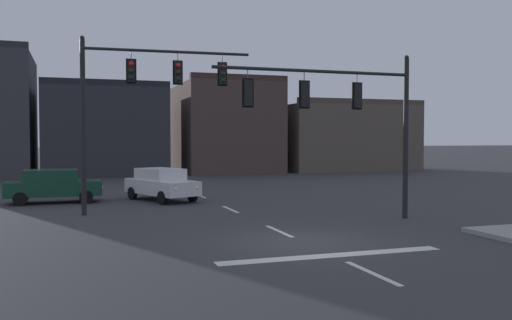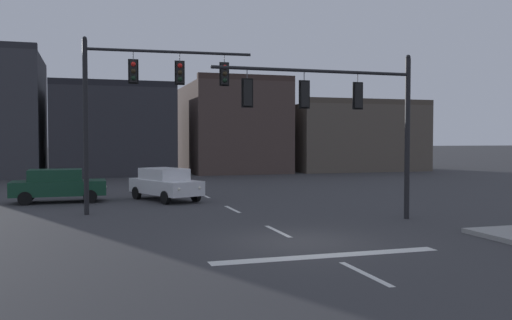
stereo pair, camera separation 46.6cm
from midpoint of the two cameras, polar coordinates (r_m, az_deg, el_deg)
ground_plane at (r=16.57m, az=5.43°, el=-8.54°), size 400.00×400.00×0.00m
stop_bar_paint at (r=14.77m, az=8.45°, el=-9.85°), size 6.40×0.50×0.01m
lane_centreline at (r=18.40m, az=3.02°, el=-7.44°), size 0.16×26.40×0.01m
signal_mast_near_side at (r=20.61m, az=10.05°, el=5.43°), size 7.81×0.35×6.32m
signal_mast_far_side at (r=23.20m, az=-11.45°, el=7.03°), size 6.96×0.67×7.23m
car_lot_nearside at (r=28.21m, az=-19.54°, el=-2.45°), size 4.47×1.95×1.61m
car_lot_middle at (r=27.77m, az=-9.00°, el=-2.42°), size 3.35×4.75×1.61m
building_row at (r=50.37m, az=-7.30°, el=3.22°), size 43.03×11.16×10.42m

